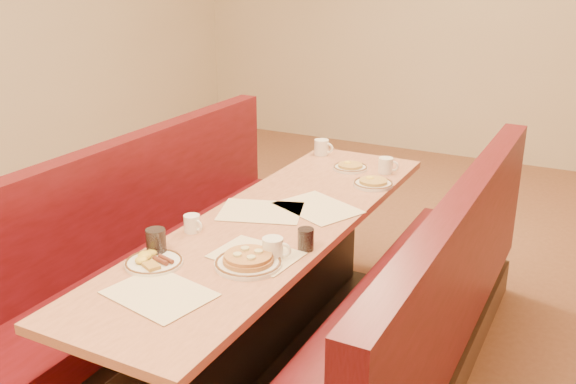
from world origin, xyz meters
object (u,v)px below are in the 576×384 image
at_px(soda_tumbler_near, 156,242).
at_px(coffee_mug_b, 192,223).
at_px(coffee_mug_c, 386,165).
at_px(booth_left, 160,261).
at_px(pancake_plate, 248,261).
at_px(soda_tumbler_mid, 306,239).
at_px(diner_table, 276,288).
at_px(coffee_mug_d, 322,147).
at_px(booth_right, 416,327).
at_px(eggs_plate, 153,261).
at_px(coffee_mug_a, 274,248).

bearing_deg(soda_tumbler_near, coffee_mug_b, 91.35).
bearing_deg(coffee_mug_b, coffee_mug_c, 80.77).
distance_m(booth_left, coffee_mug_b, 0.70).
height_order(booth_left, pancake_plate, booth_left).
relative_size(coffee_mug_c, soda_tumbler_mid, 1.24).
height_order(booth_left, soda_tumbler_mid, booth_left).
distance_m(booth_left, soda_tumbler_mid, 1.13).
height_order(diner_table, coffee_mug_b, coffee_mug_b).
relative_size(diner_table, soda_tumbler_near, 21.36).
bearing_deg(coffee_mug_b, coffee_mug_d, 102.41).
distance_m(diner_table, pancake_plate, 0.64).
xyz_separation_m(diner_table, soda_tumbler_near, (-0.26, -0.57, 0.43)).
xyz_separation_m(booth_left, soda_tumbler_mid, (1.01, -0.23, 0.44)).
height_order(soda_tumbler_near, soda_tumbler_mid, soda_tumbler_near).
distance_m(booth_left, soda_tumbler_near, 0.87).
xyz_separation_m(booth_right, coffee_mug_b, (-1.00, -0.30, 0.43)).
height_order(booth_right, eggs_plate, booth_right).
height_order(pancake_plate, coffee_mug_c, coffee_mug_c).
xyz_separation_m(eggs_plate, coffee_mug_b, (-0.05, 0.36, 0.03)).
distance_m(pancake_plate, soda_tumbler_near, 0.41).
bearing_deg(eggs_plate, booth_right, 34.84).
height_order(coffee_mug_c, soda_tumbler_near, soda_tumbler_near).
relative_size(booth_left, coffee_mug_c, 20.57).
bearing_deg(coffee_mug_c, booth_right, -69.29).
distance_m(diner_table, coffee_mug_d, 1.21).
xyz_separation_m(booth_right, coffee_mug_c, (-0.50, 0.94, 0.44)).
xyz_separation_m(diner_table, coffee_mug_a, (0.20, -0.38, 0.42)).
height_order(coffee_mug_c, soda_tumbler_mid, soda_tumbler_mid).
height_order(coffee_mug_a, soda_tumbler_mid, soda_tumbler_mid).
bearing_deg(coffee_mug_b, booth_right, 29.68).
distance_m(diner_table, soda_tumbler_near, 0.77).
bearing_deg(coffee_mug_c, soda_tumbler_mid, -95.04).
bearing_deg(pancake_plate, coffee_mug_a, 59.05).
height_order(diner_table, soda_tumbler_mid, soda_tumbler_mid).
bearing_deg(soda_tumbler_near, diner_table, 65.31).
bearing_deg(booth_right, coffee_mug_a, -144.30).
relative_size(pancake_plate, coffee_mug_a, 2.24).
bearing_deg(soda_tumbler_near, eggs_plate, -60.56).
bearing_deg(coffee_mug_d, pancake_plate, -75.46).
relative_size(pancake_plate, soda_tumbler_mid, 2.86).
height_order(diner_table, coffee_mug_a, coffee_mug_a).
relative_size(booth_right, coffee_mug_a, 19.95).
bearing_deg(booth_left, coffee_mug_b, -33.28).
height_order(diner_table, pancake_plate, pancake_plate).
distance_m(coffee_mug_b, coffee_mug_c, 1.34).
bearing_deg(soda_tumbler_mid, coffee_mug_a, -118.12).
relative_size(eggs_plate, coffee_mug_a, 1.92).
relative_size(booth_right, coffee_mug_c, 20.57).
xyz_separation_m(coffee_mug_b, soda_tumbler_mid, (0.55, 0.07, 0.01)).
bearing_deg(soda_tumbler_mid, coffee_mug_d, 112.02).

